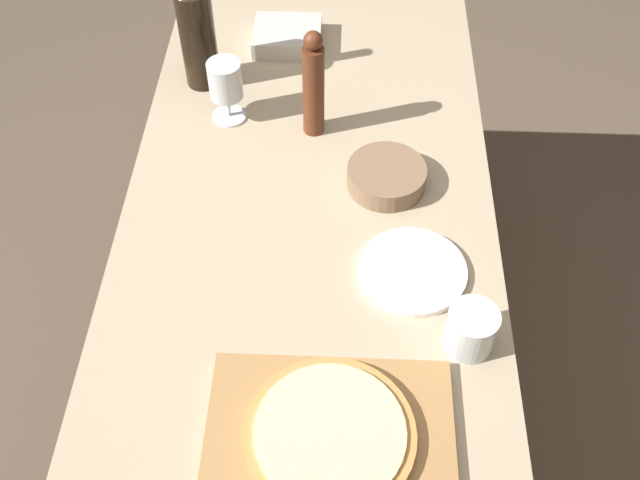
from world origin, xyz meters
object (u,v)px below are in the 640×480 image
at_px(wine_bottle, 197,30).
at_px(small_bowl, 386,177).
at_px(wine_glass, 225,82).
at_px(pizza, 330,435).
at_px(pepper_mill, 313,86).

xyz_separation_m(wine_bottle, small_bowl, (0.42, -0.31, -0.12)).
bearing_deg(wine_glass, pizza, -71.91).
relative_size(pepper_mill, wine_glass, 1.75).
height_order(pizza, wine_bottle, wine_bottle).
bearing_deg(pepper_mill, wine_bottle, 149.13).
height_order(wine_bottle, small_bowl, wine_bottle).
distance_m(pizza, pepper_mill, 0.73).
relative_size(wine_bottle, small_bowl, 2.12).
xyz_separation_m(pizza, pepper_mill, (-0.06, 0.72, 0.09)).
bearing_deg(wine_bottle, pepper_mill, -30.87).
relative_size(pizza, wine_glass, 1.87).
bearing_deg(pepper_mill, pizza, -85.27).
distance_m(wine_bottle, wine_glass, 0.15).
distance_m(pizza, small_bowl, 0.57).
xyz_separation_m(pizza, wine_glass, (-0.25, 0.75, 0.07)).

